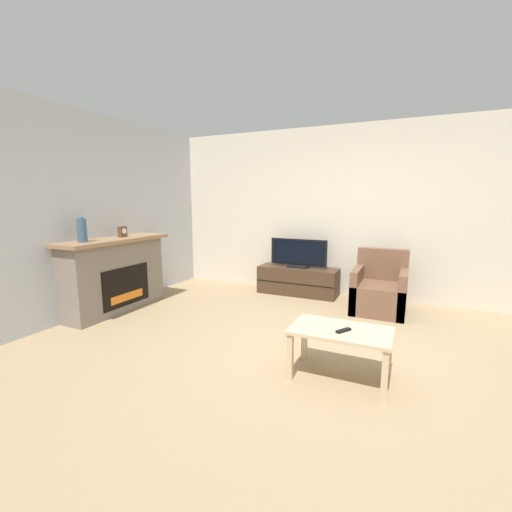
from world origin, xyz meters
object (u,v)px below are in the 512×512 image
coffee_table (341,337)px  remote (343,330)px  tv_stand (298,281)px  fireplace (115,274)px  tv (298,254)px  armchair (379,291)px  mantel_clock (122,232)px  mantel_vase_left (82,230)px

coffee_table → remote: 0.10m
tv_stand → coffee_table: tv_stand is taller
fireplace → remote: size_ratio=10.92×
tv → armchair: (1.31, -0.35, -0.38)m
armchair → tv: bearing=164.9°
mantel_clock → coffee_table: (3.22, -0.71, -0.73)m
remote → mantel_clock: bearing=-160.1°
armchair → remote: size_ratio=5.79×
mantel_clock → armchair: (3.35, 1.37, -0.82)m
mantel_vase_left → mantel_clock: bearing=89.9°
tv_stand → armchair: armchair is taller
fireplace → mantel_vase_left: (0.02, -0.48, 0.66)m
tv_stand → remote: 2.77m
mantel_clock → tv_stand: size_ratio=0.12×
tv → coffee_table: (1.18, -2.43, -0.29)m
coffee_table → remote: (0.03, -0.05, 0.08)m
mantel_clock → remote: bearing=-13.1°
fireplace → mantel_vase_left: mantel_vase_left is taller
fireplace → coffee_table: 3.29m
tv → remote: tv is taller
tv_stand → tv: 0.44m
armchair → remote: 2.14m
tv_stand → remote: (1.21, -2.48, 0.23)m
armchair → mantel_clock: bearing=-157.8°
armchair → coffee_table: size_ratio=1.00×
tv_stand → coffee_table: 2.71m
fireplace → remote: bearing=-10.4°
fireplace → tv: bearing=42.4°
remote → tv_stand: bearing=149.0°
tv → fireplace: bearing=-137.6°
tv → remote: bearing=-64.1°
fireplace → tv_stand: size_ratio=1.24×
tv → remote: 2.77m
mantel_vase_left → coffee_table: size_ratio=0.38×
fireplace → mantel_clock: 0.60m
armchair → tv_stand: bearing=164.8°
fireplace → armchair: size_ratio=1.89×
tv_stand → coffee_table: size_ratio=1.52×
tv → armchair: size_ratio=1.10×
mantel_vase_left → armchair: (3.35, 2.01, -0.90)m
mantel_vase_left → tv_stand: bearing=49.2°
tv_stand → armchair: size_ratio=1.52×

